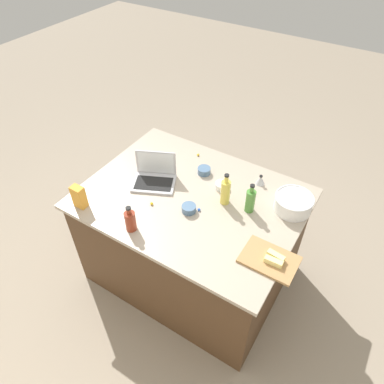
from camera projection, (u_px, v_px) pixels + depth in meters
The scene contains 19 objects.
ground_plane at pixel (192, 270), 3.18m from camera, with size 12.00×12.00×0.00m, color gray.
island_counter at pixel (192, 237), 2.87m from camera, with size 1.55×1.17×0.90m.
laptop at pixel (155, 176), 2.66m from camera, with size 0.37×0.34×0.22m.
mixing_bowl_large at pixel (293, 203), 2.44m from camera, with size 0.27×0.27×0.12m.
bottle_olive at pixel (250, 200), 2.41m from camera, with size 0.07×0.07×0.23m.
bottle_oil at pixel (225, 192), 2.46m from camera, with size 0.07×0.07×0.25m.
bottle_soy at pixel (130, 221), 2.30m from camera, with size 0.07×0.07×0.20m.
cutting_board at pixel (269, 259), 2.16m from camera, with size 0.34×0.23×0.02m, color #AD7F4C.
butter_stick_left at pixel (276, 256), 2.14m from camera, with size 0.11×0.04×0.04m, color #F4E58C.
butter_stick_right at pixel (273, 262), 2.11m from camera, with size 0.11×0.04×0.04m, color #F4E58C.
ramekin_small at pixel (222, 186), 2.62m from camera, with size 0.10×0.10×0.05m, color white.
ramekin_medium at pixel (204, 171), 2.75m from camera, with size 0.10×0.10×0.05m, color slate.
ramekin_wide at pixel (189, 209), 2.45m from camera, with size 0.10×0.10×0.05m, color slate.
kitchen_timer at pixel (260, 180), 2.65m from camera, with size 0.07×0.07×0.08m.
candy_bag at pixel (79, 197), 2.45m from camera, with size 0.09×0.06×0.17m, color gold.
candy_0 at pixel (152, 204), 2.50m from camera, with size 0.02×0.02×0.02m, color yellow.
candy_1 at pixel (198, 155), 2.92m from camera, with size 0.02×0.02×0.02m, color yellow.
candy_2 at pixel (161, 162), 2.85m from camera, with size 0.02×0.02×0.02m, color red.
candy_3 at pixel (199, 210), 2.46m from camera, with size 0.02×0.02×0.02m, color blue.
Camera 1 is at (-0.98, 1.57, 2.68)m, focal length 33.52 mm.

